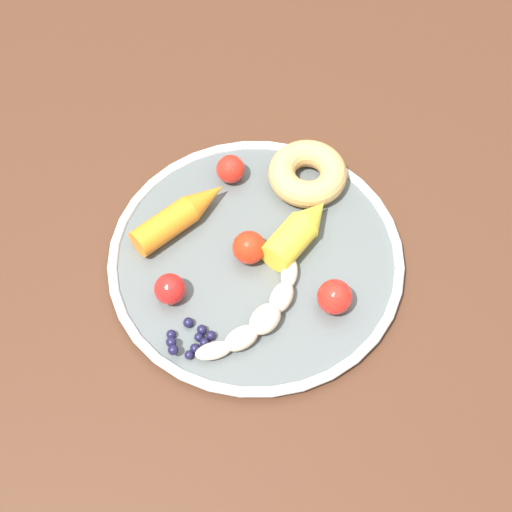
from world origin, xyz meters
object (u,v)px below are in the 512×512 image
Objects in this scene: carrot_orange at (181,215)px; tomato_extra at (230,169)px; tomato_near at (335,297)px; dining_table at (235,262)px; donut at (308,174)px; carrot_yellow at (299,230)px; tomato_mid at (249,248)px; banana at (260,316)px; plate at (256,257)px; blueberry_pile at (190,339)px; tomato_far at (170,289)px.

tomato_extra is at bearing 145.55° from carrot_orange.
tomato_near is at bearing 63.24° from carrot_orange.
donut reaches higher than dining_table.
tomato_mid is (0.03, -0.06, -0.00)m from carrot_yellow.
banana is 0.09m from tomato_mid.
plate is at bearing -59.81° from carrot_yellow.
plate is at bearing -171.29° from banana.
dining_table is at bearing -154.72° from tomato_mid.
blueberry_pile is 1.52× the size of tomato_far.
carrot_orange is 3.31× the size of tomato_far.
plate is 3.56× the size of donut.
plate reaches higher than dining_table.
carrot_yellow reaches higher than plate.
tomato_mid is (0.04, 0.09, 0.00)m from carrot_orange.
tomato_far is (0.18, -0.15, 0.00)m from donut.
dining_table is 30.29× the size of tomato_extra.
carrot_orange is 0.21m from tomato_near.
banana is at bearing 8.71° from plate.
dining_table is 9.15× the size of carrot_orange.
donut is 2.75× the size of tomato_extra.
banana reaches higher than plate.
tomato_far reaches higher than dining_table.
tomato_mid is at bearing -62.48° from carrot_yellow.
dining_table is 27.54× the size of tomato_mid.
blueberry_pile is at bearing -66.21° from banana.
dining_table is at bearing 170.56° from blueberry_pile.
tomato_mid reaches higher than donut.
tomato_far is at bearing -26.44° from dining_table.
tomato_near reaches higher than tomato_far.
blueberry_pile is at bearing 11.78° from carrot_orange.
carrot_yellow is 0.10m from tomato_near.
dining_table is 27.12× the size of tomato_near.
dining_table is 0.14m from tomato_mid.
donut reaches higher than banana.
carrot_orange is 3.31× the size of tomato_extra.
donut is at bearing 117.75° from carrot_orange.
tomato_near is at bearing 111.38° from blueberry_pile.
carrot_yellow reaches higher than carrot_orange.
tomato_extra is at bearing 175.37° from blueberry_pile.
donut is at bearing 155.23° from plate.
blueberry_pile is 0.23m from tomato_extra.
carrot_yellow is (-0.03, 0.05, 0.02)m from plate.
carrot_orange is at bearing -116.76° from tomato_near.
carrot_orange is at bearing -112.04° from plate.
tomato_far reaches higher than donut.
tomato_near is 0.12m from tomato_mid.
banana is 0.16m from carrot_orange.
carrot_orange is 0.09m from tomato_extra.
tomato_extra is at bearing 164.71° from tomato_far.
tomato_mid is (-0.12, 0.05, 0.01)m from blueberry_pile.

